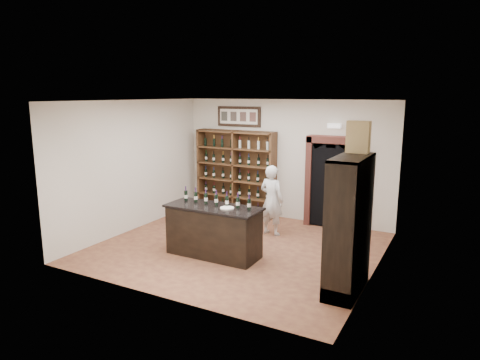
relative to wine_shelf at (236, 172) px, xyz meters
The scene contains 21 objects.
floor 2.89m from the wine_shelf, 60.87° to the right, with size 5.50×5.50×0.00m, color #95623B.
ceiling 3.28m from the wine_shelf, 60.87° to the right, with size 5.50×5.50×0.00m, color white.
wall_back 1.37m from the wine_shelf, ahead, with size 5.50×0.04×3.00m, color beige.
wall_left 2.78m from the wine_shelf, 121.86° to the right, with size 0.04×5.00×3.00m, color beige.
wall_right 4.69m from the wine_shelf, 29.94° to the right, with size 0.04×5.00×3.00m, color beige.
wine_shelf is the anchor object (origin of this frame).
framed_picture 1.46m from the wine_shelf, 90.00° to the left, with size 1.25×0.04×0.52m, color black.
arched_doorway 2.55m from the wine_shelf, ahead, with size 1.17×0.35×2.17m.
emergency_light 2.86m from the wine_shelf, ahead, with size 0.30×0.10×0.10m, color white.
tasting_counter 3.19m from the wine_shelf, 69.44° to the right, with size 1.88×0.78×1.00m.
counter_bottle_0 2.85m from the wine_shelf, 82.34° to the right, with size 0.07×0.07×0.30m.
counter_bottle_1 2.89m from the wine_shelf, 77.62° to the right, with size 0.07×0.07×0.30m.
counter_bottle_2 2.95m from the wine_shelf, 73.06° to the right, with size 0.07×0.07×0.30m.
counter_bottle_3 3.03m from the wine_shelf, 68.72° to the right, with size 0.07×0.07×0.30m.
counter_bottle_4 3.13m from the wine_shelf, 64.61° to the right, with size 0.07×0.07×0.30m.
counter_bottle_5 3.24m from the wine_shelf, 60.77° to the right, with size 0.07×0.07×0.30m.
counter_bottle_6 3.36m from the wine_shelf, 57.20° to the right, with size 0.07×0.07×0.30m.
side_cabinet 5.02m from the wine_shelf, 40.21° to the right, with size 0.48×1.20×2.20m.
shopkeeper 2.00m from the wine_shelf, 37.81° to the right, with size 0.58×0.38×1.59m, color silver.
plate 3.28m from the wine_shelf, 64.35° to the right, with size 0.27×0.27×0.02m, color silver.
wine_crate 4.91m from the wine_shelf, 36.90° to the right, with size 0.36×0.15×0.51m, color tan.
Camera 1 is at (4.03, -7.39, 3.14)m, focal length 32.00 mm.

